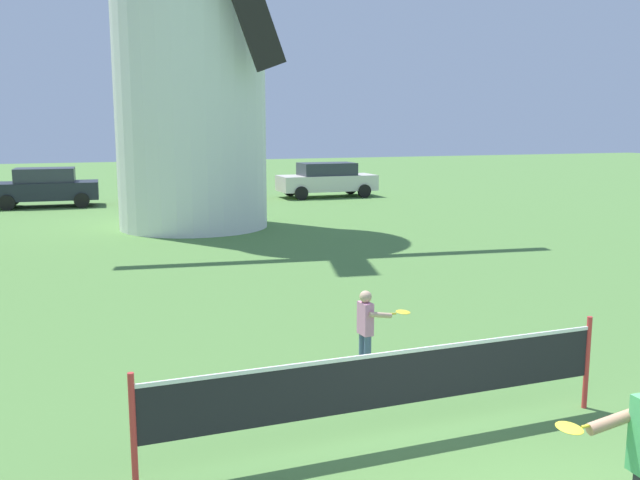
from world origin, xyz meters
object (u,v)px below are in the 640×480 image
Objects in this scene: parked_car_black at (46,187)px; player_far at (367,325)px; tennis_net at (389,380)px; stray_ball at (555,363)px; parked_car_red at (200,182)px; parked_car_cream at (327,179)px; windmill at (188,6)px.

player_far is at bearing -78.68° from parked_car_black.
tennis_net is 3.24m from stray_ball.
tennis_net is at bearing -108.76° from player_far.
tennis_net is 4.70× the size of player_far.
tennis_net is 1.25× the size of parked_car_black.
parked_car_red reaches higher than tennis_net.
stray_ball is (3.01, 1.07, -0.56)m from tennis_net.
parked_car_cream is at bearing -2.10° from parked_car_black.
parked_car_red is (1.72, 7.89, -6.07)m from windmill.
parked_car_red is 1.02× the size of parked_car_cream.
stray_ball is at bearing -23.19° from player_far.
tennis_net is at bearing -109.76° from parked_car_cream.
stray_ball is 23.56m from parked_car_black.
windmill reaches higher than parked_car_cream.
tennis_net is 24.68m from parked_car_cream.
windmill is 3.33× the size of parked_car_red.
parked_car_cream is at bearing 76.46° from stray_ball.
parked_car_red is at bearing 2.16° from parked_car_black.
stray_ball is 0.06× the size of parked_car_red.
parked_car_black reaches higher than tennis_net.
parked_car_cream reaches higher than stray_ball.
parked_car_black is (-4.57, 7.65, -6.07)m from windmill.
parked_car_black is at bearing -177.84° from parked_car_red.
parked_car_black is 0.92× the size of parked_car_cream.
player_far is 2.56m from stray_ball.
windmill is 59.33× the size of stray_ball.
parked_car_black is (-6.64, 22.60, 0.68)m from stray_ball.
parked_car_cream is at bearing 70.24° from tennis_net.
player_far is 22.04m from parked_car_black.
parked_car_black is (-4.33, 21.61, 0.18)m from player_far.
windmill is 13.78× the size of player_far.
tennis_net is 23.94m from parked_car_black.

